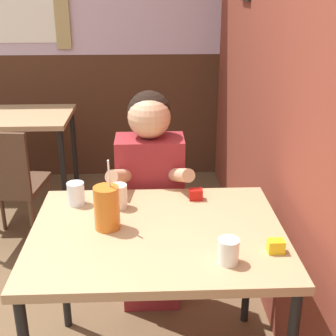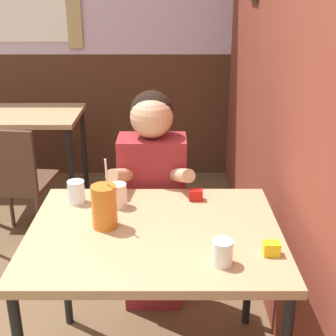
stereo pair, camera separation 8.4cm
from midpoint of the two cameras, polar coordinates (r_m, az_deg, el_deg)
name	(u,v)px [view 2 (the right image)]	position (r m, az deg, el deg)	size (l,w,h in m)	color
brick_wall_right	(271,45)	(2.78, 13.31, 14.35)	(0.08, 4.78, 2.70)	brown
back_wall	(85,23)	(4.18, -9.55, 17.04)	(5.49, 0.09, 2.70)	silver
main_table	(156,245)	(1.92, -0.26, -9.39)	(1.01, 0.79, 0.76)	tan
background_table	(31,125)	(3.72, -15.75, 5.02)	(0.78, 0.62, 0.76)	tan
chair_near_window	(16,178)	(3.16, -17.35, -1.15)	(0.45, 0.45, 0.86)	#4C3323
person_seated	(154,198)	(2.43, -0.74, -3.71)	(0.42, 0.41, 1.20)	maroon
cocktail_pitcher	(106,206)	(1.88, -6.35, -4.69)	(0.10, 0.10, 0.30)	#C6661E
glass_near_pitcher	(78,192)	(2.12, -9.85, -2.89)	(0.08, 0.08, 0.10)	silver
glass_center	(223,253)	(1.67, 8.22, -10.18)	(0.08, 0.08, 0.09)	silver
glass_far_side	(120,195)	(2.06, -4.77, -3.33)	(0.07, 0.07, 0.11)	silver
condiment_ketchup	(197,195)	(2.13, 4.69, -3.29)	(0.06, 0.04, 0.05)	#B7140F
condiment_mustard	(273,249)	(1.77, 13.99, -9.54)	(0.06, 0.04, 0.05)	yellow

